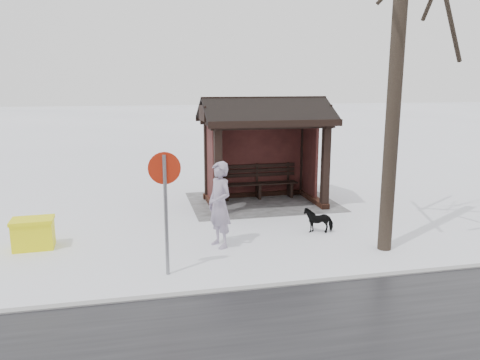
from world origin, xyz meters
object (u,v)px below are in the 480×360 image
(bus_shelter, at_px, (263,129))
(pedestrian, at_px, (220,205))
(dog, at_px, (318,220))
(road_sign, at_px, (165,187))
(grit_bin, at_px, (33,233))

(bus_shelter, distance_m, pedestrian, 4.11)
(bus_shelter, height_order, dog, bus_shelter)
(road_sign, bearing_deg, dog, -153.20)
(pedestrian, distance_m, grit_bin, 4.01)
(dog, xyz_separation_m, grit_bin, (6.36, -0.24, 0.05))
(pedestrian, bearing_deg, dog, 78.26)
(pedestrian, xyz_separation_m, road_sign, (1.21, 1.25, 0.72))
(grit_bin, bearing_deg, dog, 174.81)
(pedestrian, relative_size, grit_bin, 2.10)
(bus_shelter, bearing_deg, pedestrian, 61.24)
(bus_shelter, height_order, pedestrian, bus_shelter)
(dog, distance_m, road_sign, 4.29)
(pedestrian, xyz_separation_m, dog, (-2.46, -0.50, -0.64))
(pedestrian, height_order, grit_bin, pedestrian)
(dog, bearing_deg, grit_bin, -77.83)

